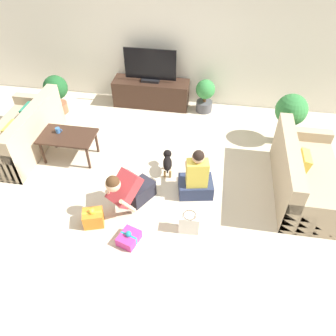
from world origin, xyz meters
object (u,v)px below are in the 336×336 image
at_px(sofa_left, 22,135).
at_px(gift_box_b, 93,218).
at_px(dog, 167,161).
at_px(gift_box_a, 129,238).
at_px(coffee_table, 68,138).
at_px(tv, 150,67).
at_px(gift_bag_a, 189,223).
at_px(tv_console, 151,93).
at_px(potted_plant_corner_right, 291,112).
at_px(person_kneeling, 129,189).
at_px(sofa_right, 304,177).
at_px(potted_plant_back_right, 205,94).
at_px(potted_plant_corner_left, 56,91).
at_px(mug, 58,130).
at_px(person_sitting, 196,179).

distance_m(sofa_left, gift_box_b, 2.32).
height_order(dog, gift_box_a, dog).
distance_m(coffee_table, tv, 2.26).
distance_m(coffee_table, gift_bag_a, 2.56).
xyz_separation_m(tv_console, gift_bag_a, (1.19, -3.21, -0.12)).
relative_size(potted_plant_corner_right, person_kneeling, 1.21).
bearing_deg(gift_box_b, sofa_right, 21.26).
xyz_separation_m(sofa_left, sofa_right, (4.79, -0.30, -0.00)).
distance_m(tv, potted_plant_corner_right, 2.83).
relative_size(sofa_right, gift_box_b, 5.37).
relative_size(dog, gift_bag_a, 1.51).
xyz_separation_m(sofa_left, person_kneeling, (2.23, -1.05, 0.06)).
bearing_deg(tv_console, potted_plant_back_right, -2.52).
bearing_deg(tv_console, potted_plant_corner_right, -18.42).
relative_size(potted_plant_corner_left, mug, 6.72).
bearing_deg(mug, person_kneeling, -33.90).
bearing_deg(mug, sofa_right, -3.47).
xyz_separation_m(person_sitting, dog, (-0.52, 0.43, -0.09)).
bearing_deg(tv, gift_box_a, -83.49).
distance_m(sofa_right, gift_box_b, 3.22).
xyz_separation_m(person_kneeling, gift_bag_a, (0.92, -0.32, -0.19)).
distance_m(coffee_table, gift_box_b, 1.63).
xyz_separation_m(sofa_right, potted_plant_corner_left, (-4.65, 1.55, 0.21)).
height_order(tv, gift_box_b, tv).
bearing_deg(sofa_right, potted_plant_corner_right, 6.63).
height_order(dog, gift_bag_a, gift_bag_a).
relative_size(person_sitting, dog, 1.73).
bearing_deg(coffee_table, sofa_left, 173.27).
bearing_deg(person_sitting, mug, -24.38).
bearing_deg(person_sitting, gift_bag_a, 77.62).
bearing_deg(potted_plant_back_right, dog, -102.68).
relative_size(person_kneeling, mug, 6.72).
bearing_deg(potted_plant_back_right, sofa_right, -51.13).
bearing_deg(coffee_table, sofa_right, -2.79).
bearing_deg(tv_console, gift_bag_a, -69.70).
height_order(coffee_table, gift_box_b, coffee_table).
distance_m(sofa_right, potted_plant_back_right, 2.70).
relative_size(person_sitting, gift_bag_a, 2.61).
xyz_separation_m(person_kneeling, mug, (-1.48, 0.99, 0.17)).
height_order(potted_plant_back_right, gift_box_b, potted_plant_back_right).
bearing_deg(gift_bag_a, potted_plant_back_right, 90.92).
relative_size(coffee_table, person_sitting, 1.05).
height_order(gift_box_a, gift_bag_a, gift_bag_a).
relative_size(person_sitting, gift_box_b, 2.61).
xyz_separation_m(potted_plant_corner_left, mug, (0.61, -1.31, 0.03)).
bearing_deg(coffee_table, gift_box_b, -57.43).
height_order(sofa_left, tv, tv).
distance_m(person_kneeling, gift_box_b, 0.64).
relative_size(tv, gift_box_b, 3.12).
bearing_deg(tv, dog, -71.37).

